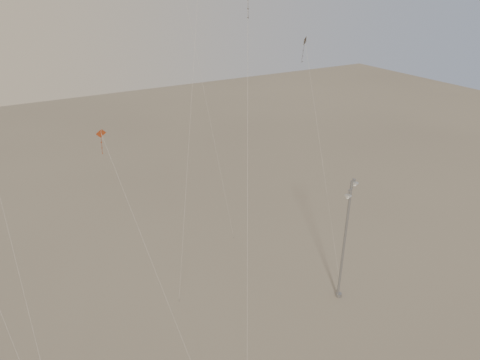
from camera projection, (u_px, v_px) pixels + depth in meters
street_lamp at (345, 237)px, 34.11m from camera, size 1.51×0.98×9.94m
kite_1 at (248, 73)px, 25.27m from camera, size 6.51×11.08×22.89m
kite_3 at (129, 205)px, 27.37m from camera, size 2.24×10.45×14.56m
kite_4 at (312, 89)px, 39.68m from camera, size 3.04×10.35×17.98m
kite_5 at (190, 21)px, 35.39m from camera, size 4.35×1.53×25.95m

